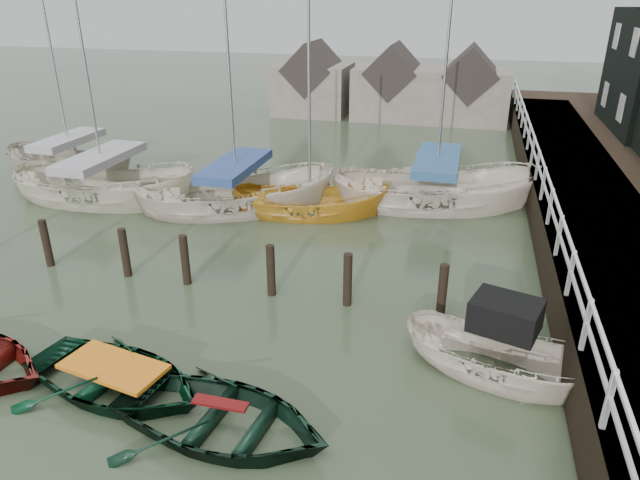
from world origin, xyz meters
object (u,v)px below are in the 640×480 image
(rowboat_dkgreen, at_px, (223,432))
(sailboat_e, at_px, (74,173))
(sailboat_c, at_px, (310,213))
(sailboat_b, at_px, (238,208))
(motorboat, at_px, (498,371))
(rowboat_green, at_px, (118,390))
(sailboat_a, at_px, (107,199))
(sailboat_d, at_px, (434,204))

(rowboat_dkgreen, height_order, sailboat_e, sailboat_e)
(sailboat_c, bearing_deg, sailboat_b, 85.00)
(motorboat, relative_size, sailboat_e, 0.45)
(rowboat_green, xyz_separation_m, motorboat, (7.29, 2.40, 0.10))
(rowboat_dkgreen, relative_size, sailboat_e, 0.42)
(rowboat_green, relative_size, sailboat_b, 0.35)
(rowboat_green, distance_m, sailboat_c, 10.34)
(motorboat, bearing_deg, sailboat_e, 77.85)
(sailboat_a, xyz_separation_m, sailboat_e, (-3.34, 2.58, 0.00))
(motorboat, xyz_separation_m, sailboat_b, (-8.84, 7.62, -0.05))
(sailboat_c, xyz_separation_m, sailboat_e, (-11.05, 1.91, 0.05))
(motorboat, bearing_deg, sailboat_a, 80.01)
(rowboat_dkgreen, bearing_deg, sailboat_c, 14.37)
(motorboat, distance_m, sailboat_c, 10.03)
(sailboat_a, bearing_deg, sailboat_e, 49.67)
(sailboat_a, bearing_deg, rowboat_green, -148.09)
(rowboat_green, distance_m, sailboat_e, 15.75)
(sailboat_a, relative_size, sailboat_c, 1.18)
(sailboat_d, bearing_deg, sailboat_b, 97.16)
(rowboat_green, height_order, motorboat, motorboat)
(sailboat_a, height_order, sailboat_b, sailboat_b)
(motorboat, bearing_deg, sailboat_b, 66.67)
(sailboat_c, bearing_deg, rowboat_dkgreen, 176.73)
(sailboat_b, distance_m, sailboat_c, 2.65)
(rowboat_green, relative_size, sailboat_c, 0.42)
(sailboat_e, bearing_deg, rowboat_dkgreen, -129.24)
(rowboat_dkgreen, distance_m, sailboat_d, 13.04)
(sailboat_b, bearing_deg, sailboat_e, 50.83)
(rowboat_dkgreen, distance_m, sailboat_b, 11.31)
(rowboat_green, bearing_deg, sailboat_e, 49.88)
(motorboat, relative_size, sailboat_a, 0.39)
(rowboat_dkgreen, relative_size, motorboat, 0.93)
(sailboat_b, bearing_deg, sailboat_c, -108.99)
(sailboat_a, distance_m, sailboat_c, 7.74)
(sailboat_a, height_order, sailboat_d, sailboat_d)
(rowboat_green, xyz_separation_m, sailboat_d, (5.25, 12.20, 0.06))
(sailboat_b, height_order, sailboat_e, sailboat_b)
(motorboat, relative_size, sailboat_b, 0.39)
(sailboat_a, height_order, sailboat_c, sailboat_a)
(sailboat_c, bearing_deg, sailboat_a, 84.24)
(motorboat, distance_m, sailboat_e, 19.85)
(rowboat_green, relative_size, rowboat_dkgreen, 0.97)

